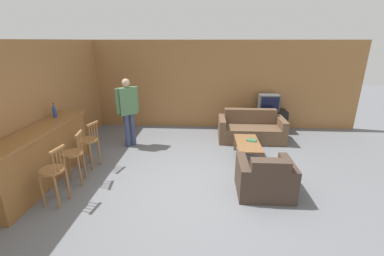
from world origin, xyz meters
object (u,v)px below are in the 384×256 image
person_by_window (128,109)px  book_on_table (252,140)px  couch_far (251,130)px  coffee_table (248,145)px  tv_unit (267,121)px  bottle (54,111)px  tv (269,102)px  bar_chair_far (89,143)px  bar_chair_mid (74,157)px  armchair_near (265,179)px  bar_chair_near (53,174)px

person_by_window → book_on_table: bearing=-10.2°
couch_far → person_by_window: bearing=-169.1°
book_on_table → coffee_table: bearing=-133.4°
tv_unit → person_by_window: (-3.73, -1.35, 0.65)m
coffee_table → bottle: bottle is taller
tv_unit → tv: size_ratio=1.93×
book_on_table → person_by_window: 3.08m
bar_chair_far → couch_far: 4.09m
person_by_window → bar_chair_mid: bearing=-105.4°
couch_far → bottle: 4.76m
couch_far → person_by_window: size_ratio=1.01×
armchair_near → tv: bearing=77.5°
bar_chair_far → tv_unit: (4.24, 2.55, -0.21)m
couch_far → tv_unit: (0.58, 0.74, 0.04)m
tv_unit → tv: (0.00, -0.00, 0.55)m
bar_chair_near → bar_chair_mid: same height
bar_chair_far → armchair_near: size_ratio=1.07×
bar_chair_mid → coffee_table: size_ratio=0.92×
bar_chair_far → person_by_window: bearing=67.0°
bar_chair_near → book_on_table: bearing=29.5°
coffee_table → book_on_table: size_ratio=4.37×
bar_chair_near → bar_chair_mid: (-0.00, 0.66, 0.00)m
bar_chair_far → bar_chair_near: bearing=-90.0°
bar_chair_far → person_by_window: 1.37m
bar_chair_mid → coffee_table: bearing=19.6°
armchair_near → bottle: 4.40m
bar_chair_far → book_on_table: bearing=10.7°
bottle → book_on_table: 4.29m
tv → book_on_table: bearing=-111.8°
couch_far → tv_unit: size_ratio=1.59×
bar_chair_far → tv: tv is taller
bar_chair_near → bar_chair_mid: bearing=90.0°
coffee_table → bottle: bearing=-174.0°
bar_chair_far → armchair_near: (3.49, -0.83, -0.25)m
coffee_table → tv_unit: size_ratio=1.00×
coffee_table → tv_unit: 2.16m
bar_chair_near → armchair_near: bearing=7.8°
couch_far → bar_chair_mid: bearing=-146.1°
bar_chair_mid → bar_chair_far: same height
bar_chair_near → bar_chair_far: (-0.00, 1.31, 0.00)m
armchair_near → bottle: bottle is taller
bar_chair_far → bottle: bearing=170.0°
bar_chair_far → bottle: bottle is taller
bar_chair_far → armchair_near: bar_chair_far is taller
bar_chair_near → bar_chair_mid: size_ratio=1.00×
coffee_table → person_by_window: (-2.88, 0.64, 0.62)m
bar_chair_mid → armchair_near: bearing=-3.0°
armchair_near → person_by_window: size_ratio=0.55×
bar_chair_far → couch_far: (3.66, 1.80, -0.25)m
armchair_near → coffee_table: (-0.10, 1.39, 0.06)m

